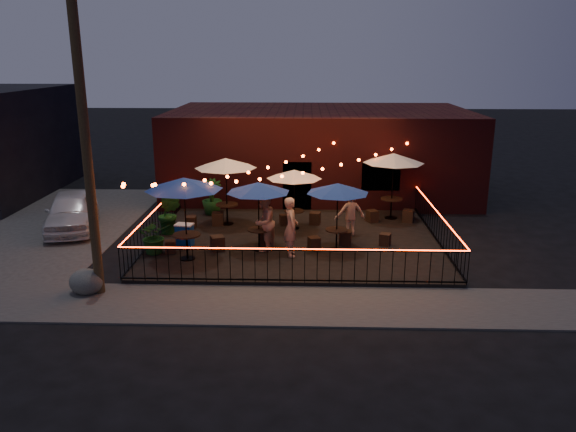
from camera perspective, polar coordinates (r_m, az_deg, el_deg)
name	(u,v)px	position (r m, az deg, el deg)	size (l,w,h in m)	color
ground	(294,263)	(18.23, 0.59, -4.79)	(110.00, 110.00, 0.00)	black
patio	(295,241)	(20.08, 0.72, -2.56)	(10.00, 8.00, 0.15)	black
sidewalk	(291,305)	(15.22, 0.31, -9.04)	(18.00, 2.50, 0.05)	#3E3B39
brick_building	(319,151)	(27.40, 3.19, 6.59)	(14.00, 8.00, 4.00)	#370F11
utility_pole	(87,153)	(15.74, -19.77, 6.04)	(0.26, 0.26, 8.00)	#3D2D19
fence_front	(292,266)	(16.12, 0.43, -5.10)	(10.00, 0.04, 1.04)	black
fence_left	(156,224)	(20.61, -13.31, -0.80)	(0.04, 8.00, 1.04)	black
fence_right	(437,227)	(20.43, 14.89, -1.06)	(0.04, 8.00, 1.04)	black
festoon_lights	(266,176)	(19.20, -2.29, 4.12)	(10.02, 8.72, 1.32)	#FF3C0B
cafe_table_0	(184,185)	(17.74, -10.54, 3.12)	(2.96, 2.96, 2.68)	black
cafe_table_1	(226,164)	(21.39, -6.36, 5.27)	(2.55, 2.55, 2.60)	black
cafe_table_2	(258,188)	(18.42, -3.04, 2.83)	(2.66, 2.66, 2.33)	black
cafe_table_3	(294,175)	(20.76, 0.63, 4.18)	(2.12, 2.12, 2.26)	black
cafe_table_4	(338,189)	(18.47, 5.08, 2.73)	(2.44, 2.44, 2.30)	black
cafe_table_5	(394,159)	(22.45, 10.69, 5.70)	(2.60, 2.60, 2.64)	black
bistro_chair_0	(171,247)	(19.05, -11.85, -3.07)	(0.35, 0.35, 0.41)	black
bistro_chair_1	(218,243)	(18.97, -7.17, -2.78)	(0.42, 0.42, 0.50)	black
bistro_chair_2	(191,222)	(21.61, -9.82, -0.62)	(0.38, 0.38, 0.45)	black
bistro_chair_3	(218,219)	(21.82, -7.14, -0.28)	(0.42, 0.42, 0.50)	black
bistro_chair_4	(265,238)	(19.38, -2.34, -2.25)	(0.43, 0.43, 0.51)	black
bistro_chair_5	(314,243)	(18.99, 2.66, -2.77)	(0.36, 0.36, 0.42)	black
bistro_chair_6	(284,220)	(21.66, -0.37, -0.40)	(0.35, 0.35, 0.41)	black
bistro_chair_7	(315,218)	(21.78, 2.76, -0.23)	(0.40, 0.40, 0.47)	black
bistro_chair_8	(345,238)	(19.53, 5.85, -2.19)	(0.42, 0.42, 0.50)	black
bistro_chair_9	(385,239)	(19.66, 9.84, -2.35)	(0.35, 0.35, 0.42)	black
bistro_chair_10	(372,216)	(22.33, 8.56, 0.00)	(0.39, 0.39, 0.46)	black
bistro_chair_11	(408,216)	(22.55, 12.11, 0.01)	(0.41, 0.41, 0.48)	black
patron_a	(291,227)	(18.17, 0.30, -1.09)	(0.71, 0.47, 1.95)	#E0AB98
patron_b	(264,222)	(18.64, -2.48, -0.62)	(0.96, 0.75, 1.98)	tan
patron_c	(350,212)	(20.41, 6.33, 0.44)	(1.13, 0.65, 1.76)	tan
potted_shrub_a	(155,236)	(19.00, -13.39, -1.95)	(1.09, 0.94, 1.21)	#16360E
potted_shrub_b	(169,214)	(20.88, -11.97, 0.23)	(0.84, 0.68, 1.53)	#1A380E
potted_shrub_c	(212,197)	(23.25, -7.74, 1.93)	(0.81, 0.81, 1.45)	#0C370C
cooler	(185,235)	(19.58, -10.47, -1.88)	(0.66, 0.52, 0.78)	#0A3CA3
boulder	(87,282)	(16.80, -19.79, -6.31)	(0.93, 0.79, 0.72)	#4E4F49
car_white	(72,211)	(23.03, -21.12, 0.48)	(1.73, 4.30, 1.47)	silver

